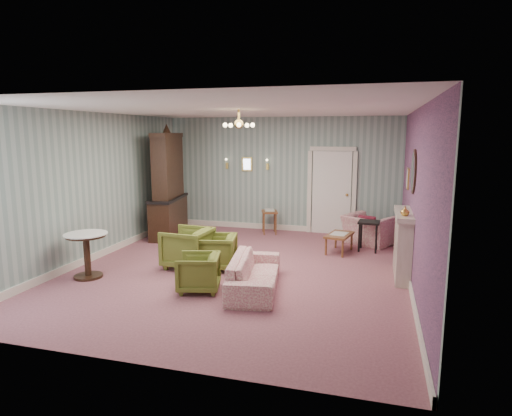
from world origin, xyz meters
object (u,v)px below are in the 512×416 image
(olive_chair_a, at_px, (198,271))
(dresser, at_px, (168,182))
(olive_chair_c, at_px, (188,246))
(wingback_chair, at_px, (369,225))
(side_table_black, at_px, (369,236))
(sofa_chintz, at_px, (254,267))
(fireplace, at_px, (403,244))
(olive_chair_b, at_px, (216,250))
(pedestal_table, at_px, (87,255))
(coffee_table, at_px, (339,243))

(olive_chair_a, height_order, dresser, dresser)
(olive_chair_a, relative_size, olive_chair_c, 0.80)
(wingback_chair, relative_size, side_table_black, 1.56)
(sofa_chintz, relative_size, fireplace, 1.31)
(olive_chair_a, distance_m, olive_chair_c, 1.31)
(olive_chair_b, height_order, pedestal_table, pedestal_table)
(coffee_table, height_order, pedestal_table, pedestal_table)
(olive_chair_c, relative_size, side_table_black, 1.26)
(side_table_black, bearing_deg, wingback_chair, 90.04)
(olive_chair_a, distance_m, coffee_table, 3.51)
(dresser, xyz_separation_m, coffee_table, (4.15, -0.41, -1.12))
(side_table_black, bearing_deg, pedestal_table, -146.41)
(coffee_table, bearing_deg, olive_chair_b, -140.04)
(coffee_table, xyz_separation_m, pedestal_table, (-4.08, -2.83, 0.20))
(coffee_table, height_order, side_table_black, side_table_black)
(olive_chair_a, height_order, olive_chair_c, olive_chair_c)
(olive_chair_a, bearing_deg, dresser, -161.22)
(olive_chair_a, bearing_deg, sofa_chintz, 96.11)
(side_table_black, relative_size, pedestal_table, 0.82)
(wingback_chair, bearing_deg, dresser, 36.82)
(sofa_chintz, xyz_separation_m, fireplace, (2.32, 1.30, 0.22))
(olive_chair_a, height_order, pedestal_table, pedestal_table)
(olive_chair_b, height_order, olive_chair_c, olive_chair_c)
(olive_chair_a, distance_m, dresser, 4.09)
(fireplace, bearing_deg, olive_chair_c, -172.55)
(coffee_table, relative_size, side_table_black, 1.22)
(fireplace, distance_m, coffee_table, 1.80)
(olive_chair_b, bearing_deg, pedestal_table, -73.01)
(coffee_table, bearing_deg, dresser, 174.42)
(olive_chair_b, distance_m, sofa_chintz, 1.28)
(olive_chair_a, bearing_deg, wingback_chair, 131.55)
(coffee_table, relative_size, pedestal_table, 1.00)
(olive_chair_c, bearing_deg, olive_chair_b, 97.43)
(coffee_table, distance_m, pedestal_table, 4.97)
(dresser, height_order, coffee_table, dresser)
(dresser, height_order, side_table_black, dresser)
(sofa_chintz, xyz_separation_m, pedestal_table, (-2.96, -0.24, 0.04))
(olive_chair_c, bearing_deg, fireplace, 101.15)
(fireplace, relative_size, coffee_table, 1.76)
(sofa_chintz, relative_size, side_table_black, 2.81)
(coffee_table, bearing_deg, olive_chair_a, -124.11)
(dresser, distance_m, side_table_black, 4.85)
(dresser, bearing_deg, fireplace, -26.55)
(olive_chair_b, bearing_deg, dresser, -147.75)
(wingback_chair, distance_m, pedestal_table, 5.99)
(pedestal_table, bearing_deg, olive_chair_c, 35.99)
(olive_chair_a, relative_size, fireplace, 0.47)
(olive_chair_b, distance_m, fireplace, 3.33)
(olive_chair_a, xyz_separation_m, olive_chair_b, (-0.13, 1.15, 0.03))
(dresser, height_order, pedestal_table, dresser)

